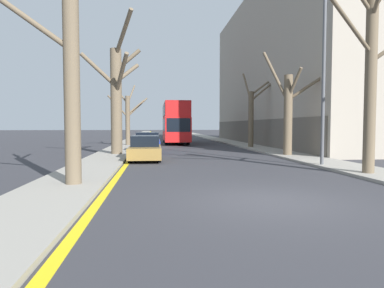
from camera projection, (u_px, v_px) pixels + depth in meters
ground_plane at (269, 201)px, 8.77m from camera, size 300.00×300.00×0.00m
sidewalk_left at (138, 137)px, 57.79m from camera, size 2.39×120.00×0.12m
sidewalk_right at (205, 137)px, 59.02m from camera, size 2.39×120.00×0.12m
building_facade_right at (296, 69)px, 36.01m from camera, size 10.08×33.36×15.81m
kerb_line_stripe at (147, 137)px, 57.94m from camera, size 0.24×120.00×0.01m
street_tree_left_0 at (72, 52)px, 10.49m from camera, size 3.72×3.12×9.48m
street_tree_left_1 at (117, 95)px, 22.03m from camera, size 3.81×4.03×8.71m
street_tree_left_2 at (128, 117)px, 32.53m from camera, size 3.70×2.68×5.96m
street_tree_right_0 at (372, 65)px, 12.87m from camera, size 4.28×2.13×8.67m
street_tree_right_1 at (288, 111)px, 21.30m from camera, size 3.34×2.02×6.61m
street_tree_right_2 at (252, 115)px, 29.42m from camera, size 2.36×1.81×6.62m
double_decker_bus at (175, 121)px, 37.45m from camera, size 2.55×10.44×4.36m
parked_car_0 at (145, 149)px, 19.30m from camera, size 1.75×4.34×1.37m
parked_car_1 at (147, 143)px, 25.00m from camera, size 1.83×4.24×1.45m
lamp_post at (322, 64)px, 15.82m from camera, size 1.40×0.20×8.69m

